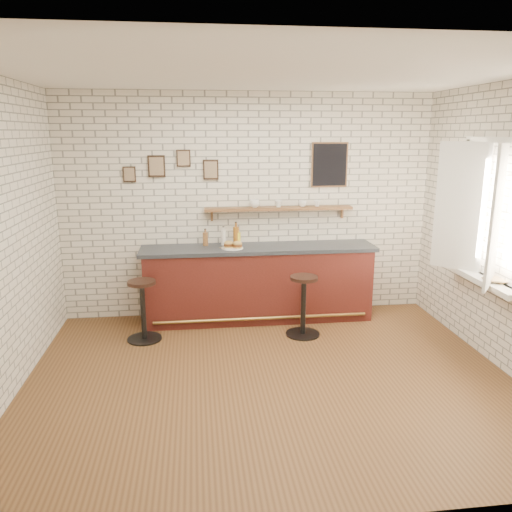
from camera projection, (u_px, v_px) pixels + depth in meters
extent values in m
plane|color=brown|center=(270.00, 377.00, 5.19)|extent=(5.00, 5.00, 0.00)
cube|color=#531B16|center=(258.00, 285.00, 6.72)|extent=(3.00, 0.58, 0.96)
cube|color=#2D333A|center=(259.00, 248.00, 6.60)|extent=(3.10, 0.62, 0.05)
cylinder|color=olive|center=(262.00, 318.00, 6.50)|extent=(2.79, 0.04, 0.04)
cylinder|color=white|center=(232.00, 248.00, 6.48)|extent=(0.28, 0.28, 0.01)
cylinder|color=#C38F44|center=(237.00, 247.00, 6.51)|extent=(0.05, 0.05, 0.00)
cylinder|color=#C38F44|center=(234.00, 247.00, 6.48)|extent=(0.05, 0.05, 0.00)
cylinder|color=#C38F44|center=(223.00, 246.00, 6.54)|extent=(0.06, 0.06, 0.00)
cylinder|color=#C38F44|center=(235.00, 247.00, 6.52)|extent=(0.06, 0.06, 0.00)
cylinder|color=#C38F44|center=(224.00, 248.00, 6.42)|extent=(0.06, 0.06, 0.00)
cylinder|color=#C38F44|center=(237.00, 247.00, 6.50)|extent=(0.04, 0.04, 0.00)
cylinder|color=#C38F44|center=(232.00, 248.00, 6.44)|extent=(0.05, 0.05, 0.00)
cylinder|color=#C38F44|center=(223.00, 249.00, 6.41)|extent=(0.04, 0.04, 0.00)
cylinder|color=#C38F44|center=(221.00, 247.00, 6.47)|extent=(0.05, 0.05, 0.00)
cylinder|color=#C38F44|center=(235.00, 248.00, 6.43)|extent=(0.06, 0.06, 0.00)
cylinder|color=brown|center=(205.00, 239.00, 6.63)|extent=(0.07, 0.07, 0.18)
cylinder|color=brown|center=(205.00, 231.00, 6.60)|extent=(0.02, 0.02, 0.04)
cylinder|color=black|center=(205.00, 229.00, 6.60)|extent=(0.03, 0.03, 0.01)
cylinder|color=silver|center=(224.00, 238.00, 6.65)|extent=(0.07, 0.07, 0.20)
cylinder|color=silver|center=(223.00, 229.00, 6.62)|extent=(0.02, 0.02, 0.04)
cylinder|color=black|center=(223.00, 227.00, 6.62)|extent=(0.03, 0.03, 0.01)
cylinder|color=#8C5216|center=(236.00, 236.00, 6.67)|extent=(0.08, 0.08, 0.24)
cylinder|color=#8C5216|center=(236.00, 225.00, 6.63)|extent=(0.03, 0.03, 0.06)
cylinder|color=black|center=(236.00, 222.00, 6.62)|extent=(0.03, 0.03, 0.01)
cylinder|color=yellow|center=(238.00, 239.00, 6.68)|extent=(0.07, 0.07, 0.17)
cylinder|color=yellow|center=(238.00, 231.00, 6.66)|extent=(0.03, 0.03, 0.03)
cylinder|color=maroon|center=(238.00, 230.00, 6.65)|extent=(0.03, 0.03, 0.01)
cylinder|color=black|center=(145.00, 339.00, 6.13)|extent=(0.42, 0.42, 0.02)
cylinder|color=black|center=(143.00, 311.00, 6.05)|extent=(0.06, 0.06, 0.69)
cylinder|color=black|center=(142.00, 282.00, 5.96)|extent=(0.41, 0.41, 0.04)
cylinder|color=black|center=(303.00, 334.00, 6.28)|extent=(0.43, 0.43, 0.02)
cylinder|color=black|center=(303.00, 307.00, 6.19)|extent=(0.06, 0.06, 0.70)
cylinder|color=black|center=(304.00, 278.00, 6.10)|extent=(0.35, 0.35, 0.04)
cube|color=brown|center=(279.00, 209.00, 6.71)|extent=(2.00, 0.18, 0.04)
cube|color=brown|center=(212.00, 215.00, 6.69)|extent=(0.03, 0.04, 0.16)
cube|color=brown|center=(342.00, 212.00, 6.90)|extent=(0.03, 0.04, 0.16)
imported|color=white|center=(255.00, 204.00, 6.65)|extent=(0.16, 0.16, 0.11)
imported|color=white|center=(279.00, 204.00, 6.69)|extent=(0.13, 0.13, 0.09)
imported|color=white|center=(303.00, 203.00, 6.73)|extent=(0.13, 0.13, 0.09)
imported|color=white|center=(317.00, 203.00, 6.75)|extent=(0.11, 0.11, 0.09)
cube|color=black|center=(157.00, 166.00, 6.46)|extent=(0.22, 0.02, 0.28)
cube|color=black|center=(184.00, 158.00, 6.47)|extent=(0.18, 0.02, 0.22)
cube|color=black|center=(211.00, 170.00, 6.55)|extent=(0.20, 0.02, 0.26)
cube|color=black|center=(129.00, 174.00, 6.44)|extent=(0.16, 0.02, 0.20)
cube|color=black|center=(329.00, 165.00, 6.73)|extent=(0.46, 0.02, 0.56)
cube|color=white|center=(479.00, 278.00, 5.54)|extent=(0.20, 1.35, 0.06)
cube|color=white|center=(501.00, 140.00, 5.19)|extent=(0.05, 1.30, 0.06)
cube|color=white|center=(485.00, 278.00, 5.55)|extent=(0.05, 1.30, 0.06)
cube|color=white|center=(464.00, 204.00, 5.95)|extent=(0.05, 0.06, 1.50)
cube|color=white|center=(496.00, 216.00, 5.06)|extent=(0.40, 0.46, 1.46)
cube|color=white|center=(465.00, 208.00, 5.64)|extent=(0.40, 0.46, 1.46)
imported|color=tan|center=(490.00, 281.00, 5.31)|extent=(0.24, 0.28, 0.02)
imported|color=tan|center=(490.00, 279.00, 5.32)|extent=(0.24, 0.27, 0.02)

